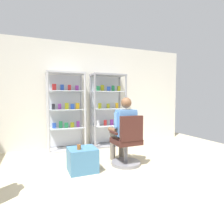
# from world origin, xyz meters

# --- Properties ---
(ground_plane) EXTENTS (7.20, 7.20, 0.00)m
(ground_plane) POSITION_xyz_m (0.00, 0.00, 0.00)
(ground_plane) COLOR #C6B793
(back_wall) EXTENTS (6.00, 0.10, 2.70)m
(back_wall) POSITION_xyz_m (0.00, 3.00, 1.35)
(back_wall) COLOR silver
(back_wall) RESTS_ON ground
(display_cabinet_left) EXTENTS (0.90, 0.45, 1.90)m
(display_cabinet_left) POSITION_xyz_m (-0.55, 2.76, 0.96)
(display_cabinet_left) COLOR #B7B7BC
(display_cabinet_left) RESTS_ON ground
(display_cabinet_right) EXTENTS (0.90, 0.45, 1.90)m
(display_cabinet_right) POSITION_xyz_m (0.55, 2.76, 0.97)
(display_cabinet_right) COLOR gray
(display_cabinet_right) RESTS_ON ground
(office_chair) EXTENTS (0.57, 0.56, 0.96)m
(office_chair) POSITION_xyz_m (0.33, 1.15, 0.39)
(office_chair) COLOR slate
(office_chair) RESTS_ON ground
(seated_shopkeeper) EXTENTS (0.49, 0.57, 1.29)m
(seated_shopkeeper) POSITION_xyz_m (0.33, 1.31, 0.71)
(seated_shopkeeper) COLOR slate
(seated_shopkeeper) RESTS_ON ground
(storage_crate) EXTENTS (0.48, 0.46, 0.41)m
(storage_crate) POSITION_xyz_m (-0.52, 1.20, 0.21)
(storage_crate) COLOR teal
(storage_crate) RESTS_ON ground
(tea_glass) EXTENTS (0.06, 0.06, 0.08)m
(tea_glass) POSITION_xyz_m (-0.59, 1.13, 0.45)
(tea_glass) COLOR brown
(tea_glass) RESTS_ON storage_crate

